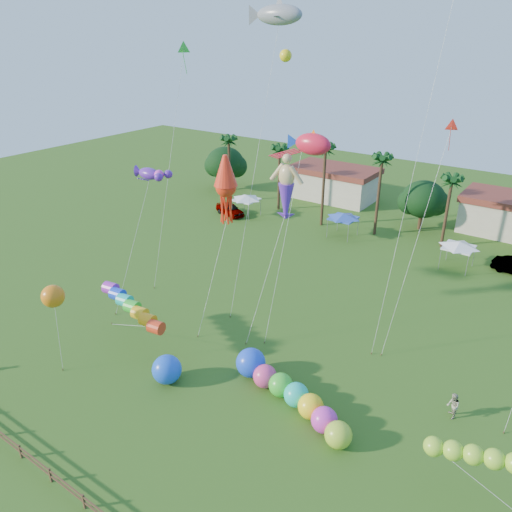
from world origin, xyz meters
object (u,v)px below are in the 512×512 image
Objects in this scene: spectator_b at (453,406)px; car_a at (230,209)px; caterpillar_inflatable at (287,391)px; blue_ball at (167,369)px.

car_a is at bearing -149.15° from spectator_b.
caterpillar_inflatable is 4.94× the size of blue_ball.
caterpillar_inflatable is at bearing 21.16° from blue_ball.
caterpillar_inflatable reaches higher than car_a.
car_a is 2.60× the size of spectator_b.
spectator_b is at bearing 24.57° from blue_ball.
caterpillar_inflatable is 8.88m from blue_ball.
car_a is 42.78m from spectator_b.
blue_ball is at bearing -92.68° from spectator_b.
spectator_b is 0.87× the size of blue_ball.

